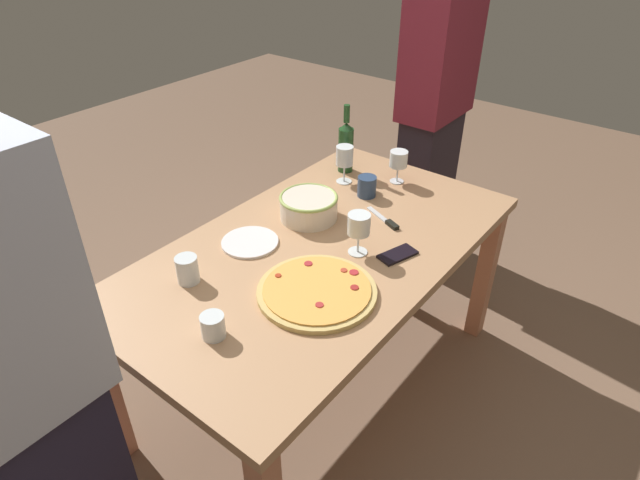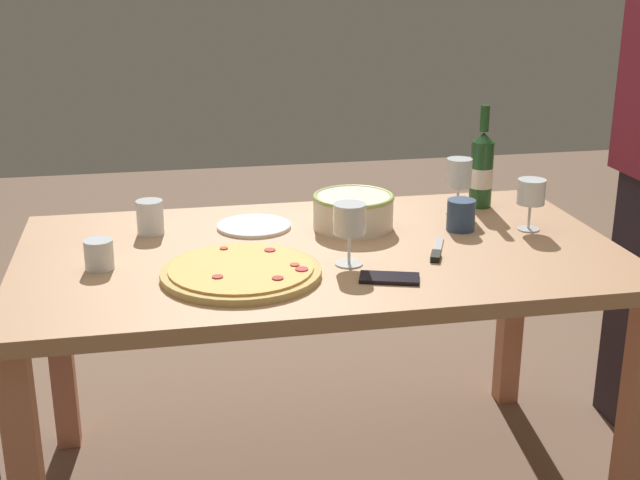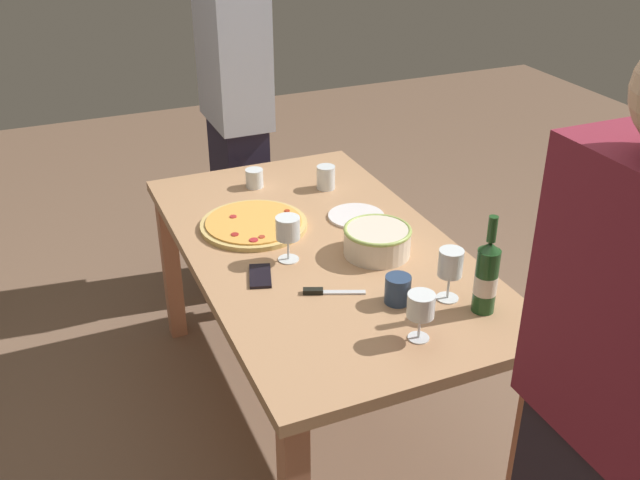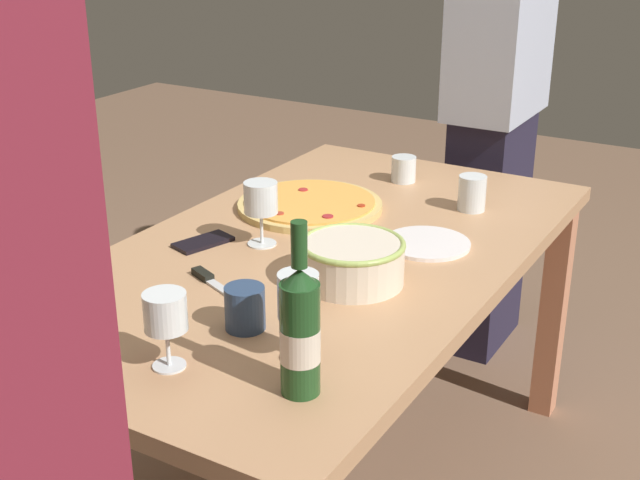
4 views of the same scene
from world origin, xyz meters
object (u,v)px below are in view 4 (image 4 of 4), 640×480
at_px(pizza, 310,204).
at_px(wine_bottle, 300,331).
at_px(serving_bowl, 352,260).
at_px(wine_glass_by_bottle, 166,316).
at_px(person_host, 496,105).
at_px(cell_phone, 203,242).
at_px(pizza_knife, 212,281).
at_px(cup_spare, 404,169).
at_px(wine_glass_far_left, 298,298).
at_px(side_plate, 427,243).
at_px(dining_table, 320,283).
at_px(cup_amber, 472,193).
at_px(cup_ceramic, 245,308).
at_px(wine_glass_near_pizza, 261,201).

relative_size(pizza, wine_bottle, 1.25).
xyz_separation_m(serving_bowl, wine_glass_by_bottle, (0.49, -0.12, 0.05)).
distance_m(serving_bowl, person_host, 1.23).
height_order(cell_phone, pizza_knife, pizza_knife).
bearing_deg(pizza_knife, cup_spare, 176.14).
bearing_deg(cup_spare, wine_bottle, 16.71).
relative_size(wine_glass_far_left, side_plate, 0.80).
bearing_deg(dining_table, serving_bowl, 50.90).
bearing_deg(pizza_knife, serving_bowl, 121.81).
height_order(wine_glass_far_left, cup_amber, wine_glass_far_left).
height_order(cup_ceramic, cup_spare, cup_ceramic).
distance_m(side_plate, cell_phone, 0.55).
distance_m(wine_glass_near_pizza, cup_spare, 0.63).
height_order(wine_bottle, cup_amber, wine_bottle).
height_order(wine_glass_by_bottle, wine_glass_far_left, wine_glass_far_left).
bearing_deg(serving_bowl, person_host, -174.60).
bearing_deg(cup_amber, wine_glass_far_left, 0.89).
distance_m(wine_bottle, cup_amber, 1.01).
height_order(cup_amber, cup_spare, cup_amber).
distance_m(cup_amber, pizza_knife, 0.80).
relative_size(cup_amber, pizza_knife, 0.50).
relative_size(dining_table, cup_ceramic, 17.94).
bearing_deg(person_host, pizza_knife, -3.91).
bearing_deg(cup_spare, wine_glass_far_left, 14.96).
height_order(pizza, wine_glass_near_pizza, wine_glass_near_pizza).
bearing_deg(person_host, cup_amber, 17.17).
height_order(cup_spare, pizza_knife, cup_spare).
distance_m(cup_spare, cell_phone, 0.72).
height_order(cup_amber, person_host, person_host).
height_order(wine_bottle, wine_glass_far_left, wine_bottle).
height_order(pizza, wine_bottle, wine_bottle).
height_order(dining_table, person_host, person_host).
height_order(serving_bowl, cup_amber, serving_bowl).
height_order(serving_bowl, wine_bottle, wine_bottle).
xyz_separation_m(pizza, pizza_knife, (0.52, 0.06, -0.01)).
relative_size(cup_ceramic, person_host, 0.05).
distance_m(serving_bowl, wine_glass_by_bottle, 0.50).
distance_m(pizza, pizza_knife, 0.52).
bearing_deg(cup_amber, serving_bowl, -5.80).
xyz_separation_m(dining_table, wine_bottle, (0.57, 0.29, 0.21)).
bearing_deg(wine_glass_far_left, wine_glass_by_bottle, -51.81).
relative_size(pizza, cup_spare, 5.20).
bearing_deg(pizza_knife, person_host, 173.86).
height_order(cup_spare, person_host, person_host).
bearing_deg(wine_bottle, cup_ceramic, -123.29).
relative_size(wine_glass_near_pizza, wine_glass_far_left, 0.94).
height_order(dining_table, pizza, pizza).
distance_m(cup_ceramic, person_host, 1.52).
relative_size(side_plate, pizza_knife, 1.12).
bearing_deg(pizza_knife, wine_glass_by_bottle, 24.71).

